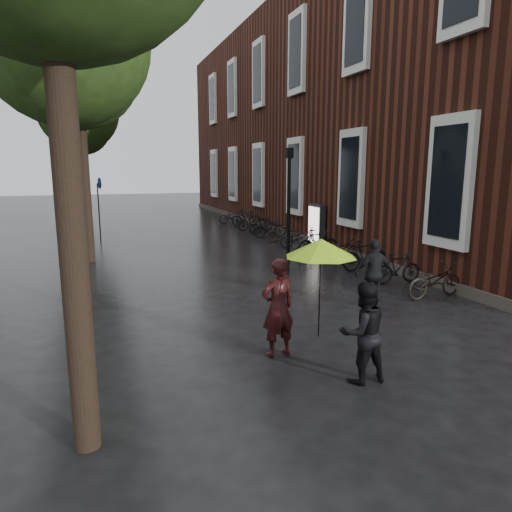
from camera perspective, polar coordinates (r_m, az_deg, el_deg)
name	(u,v)px	position (r m, az deg, el deg)	size (l,w,h in m)	color
ground	(409,427)	(6.76, 18.62, -19.60)	(120.00, 120.00, 0.00)	black
brick_building	(346,122)	(27.98, 11.25, 16.06)	(10.20, 33.20, 12.00)	#38160F
street_trees	(77,93)	(20.60, -21.44, 18.46)	(4.33, 34.03, 8.91)	black
person_burgundy	(278,308)	(8.24, 2.77, -6.46)	(0.66, 0.44, 1.82)	black
person_black	(363,332)	(7.49, 13.20, -9.28)	(0.80, 0.62, 1.64)	black
lime_umbrella	(321,248)	(7.44, 8.10, 0.99)	(1.19, 1.19, 1.74)	black
pedestrian_walking	(374,273)	(11.52, 14.57, -2.10)	(0.99, 0.41, 1.69)	black
parked_bicycles	(296,236)	(20.02, 5.03, 2.55)	(2.06, 18.43, 1.05)	black
ad_lightbox	(316,226)	(19.84, 7.54, 3.77)	(0.29, 1.24, 1.87)	black
lamp_post	(289,198)	(14.81, 4.11, 7.25)	(0.21, 0.21, 4.01)	black
cycle_sign	(99,199)	(23.28, -19.01, 6.80)	(0.16, 0.54, 2.94)	#262628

